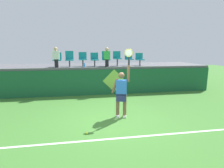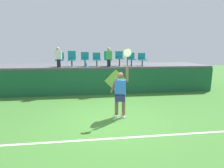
# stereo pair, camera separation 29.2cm
# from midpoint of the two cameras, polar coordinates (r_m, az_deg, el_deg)

# --- Properties ---
(ground_plane) EXTENTS (40.00, 40.00, 0.00)m
(ground_plane) POSITION_cam_midpoint_polar(r_m,az_deg,el_deg) (6.53, 1.42, -11.37)
(ground_plane) COLOR #3D752D
(court_back_wall) EXTENTS (12.91, 0.20, 1.40)m
(court_back_wall) POSITION_cam_midpoint_polar(r_m,az_deg,el_deg) (9.96, -1.90, 0.67)
(court_back_wall) COLOR #195633
(court_back_wall) RESTS_ON ground_plane
(spectator_platform) EXTENTS (12.91, 3.15, 0.12)m
(spectator_platform) POSITION_cam_midpoint_polar(r_m,az_deg,el_deg) (11.36, -2.67, 5.81)
(spectator_platform) COLOR #56565B
(spectator_platform) RESTS_ON court_back_wall
(court_baseline_stripe) EXTENTS (11.62, 0.08, 0.01)m
(court_baseline_stripe) POSITION_cam_midpoint_polar(r_m,az_deg,el_deg) (5.33, 3.72, -16.76)
(court_baseline_stripe) COLOR white
(court_baseline_stripe) RESTS_ON ground_plane
(tennis_player) EXTENTS (0.74, 0.35, 2.50)m
(tennis_player) POSITION_cam_midpoint_polar(r_m,az_deg,el_deg) (6.53, 3.95, -2.70)
(tennis_player) COLOR white
(tennis_player) RESTS_ON ground_plane
(tennis_ball) EXTENTS (0.07, 0.07, 0.07)m
(tennis_ball) POSITION_cam_midpoint_polar(r_m,az_deg,el_deg) (5.60, -7.42, -15.06)
(tennis_ball) COLOR #D1E533
(tennis_ball) RESTS_ON ground_plane
(water_bottle) EXTENTS (0.07, 0.07, 0.21)m
(water_bottle) POSITION_cam_midpoint_polar(r_m,az_deg,el_deg) (9.99, -7.25, 5.99)
(water_bottle) COLOR #338CE5
(water_bottle) RESTS_ON spectator_platform
(stadium_chair_0) EXTENTS (0.44, 0.42, 0.78)m
(stadium_chair_0) POSITION_cam_midpoint_polar(r_m,az_deg,el_deg) (10.51, -15.45, 7.73)
(stadium_chair_0) COLOR #38383D
(stadium_chair_0) RESTS_ON spectator_platform
(stadium_chair_1) EXTENTS (0.44, 0.42, 0.87)m
(stadium_chair_1) POSITION_cam_midpoint_polar(r_m,az_deg,el_deg) (10.45, -11.85, 8.02)
(stadium_chair_1) COLOR #38383D
(stadium_chair_1) RESTS_ON spectator_platform
(stadium_chair_2) EXTENTS (0.44, 0.42, 0.80)m
(stadium_chair_2) POSITION_cam_midpoint_polar(r_m,az_deg,el_deg) (10.41, -7.78, 8.09)
(stadium_chair_2) COLOR #38383D
(stadium_chair_2) RESTS_ON spectator_platform
(stadium_chair_3) EXTENTS (0.44, 0.42, 0.77)m
(stadium_chair_3) POSITION_cam_midpoint_polar(r_m,az_deg,el_deg) (10.43, -4.08, 8.03)
(stadium_chair_3) COLOR #38383D
(stadium_chair_3) RESTS_ON spectator_platform
(stadium_chair_4) EXTENTS (0.44, 0.42, 0.85)m
(stadium_chair_4) POSITION_cam_midpoint_polar(r_m,az_deg,el_deg) (10.50, -0.45, 8.24)
(stadium_chair_4) COLOR #38383D
(stadium_chair_4) RESTS_ON spectator_platform
(stadium_chair_5) EXTENTS (0.44, 0.42, 0.85)m
(stadium_chair_5) POSITION_cam_midpoint_polar(r_m,az_deg,el_deg) (10.59, 3.12, 8.39)
(stadium_chair_5) COLOR #38383D
(stadium_chair_5) RESTS_ON spectator_platform
(stadium_chair_6) EXTENTS (0.44, 0.42, 0.76)m
(stadium_chair_6) POSITION_cam_midpoint_polar(r_m,az_deg,el_deg) (10.74, 6.90, 8.08)
(stadium_chair_6) COLOR #38383D
(stadium_chair_6) RESTS_ON spectator_platform
(stadium_chair_7) EXTENTS (0.44, 0.42, 0.74)m
(stadium_chair_7) POSITION_cam_midpoint_polar(r_m,az_deg,el_deg) (10.92, 10.28, 7.92)
(stadium_chair_7) COLOR #38383D
(stadium_chair_7) RESTS_ON spectator_platform
(spectator_0) EXTENTS (0.34, 0.20, 1.06)m
(spectator_0) POSITION_cam_midpoint_polar(r_m,az_deg,el_deg) (10.09, -0.16, 8.67)
(spectator_0) COLOR black
(spectator_0) RESTS_ON spectator_platform
(spectator_1) EXTENTS (0.34, 0.20, 1.07)m
(spectator_1) POSITION_cam_midpoint_polar(r_m,az_deg,el_deg) (10.06, -15.83, 8.29)
(spectator_1) COLOR black
(spectator_1) RESTS_ON spectator_platform
(wall_signage_mount) EXTENTS (1.27, 0.01, 1.41)m
(wall_signage_mount) POSITION_cam_midpoint_polar(r_m,az_deg,el_deg) (10.10, 2.02, -3.26)
(wall_signage_mount) COLOR #195633
(wall_signage_mount) RESTS_ON ground_plane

